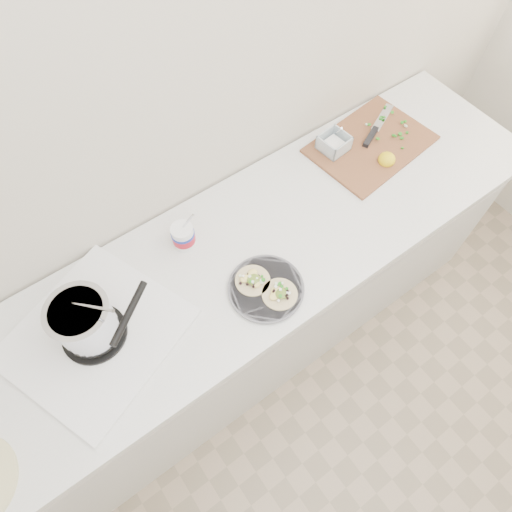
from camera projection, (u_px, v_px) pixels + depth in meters
counter at (254, 296)px, 2.05m from camera, size 2.44×0.66×0.90m
stove at (89, 327)px, 1.41m from camera, size 0.65×0.62×0.25m
taco_plate at (266, 287)px, 1.55m from camera, size 0.26×0.26×0.04m
tub at (184, 234)px, 1.61m from camera, size 0.08×0.08×0.19m
cutboard at (367, 142)px, 1.90m from camera, size 0.53×0.40×0.08m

